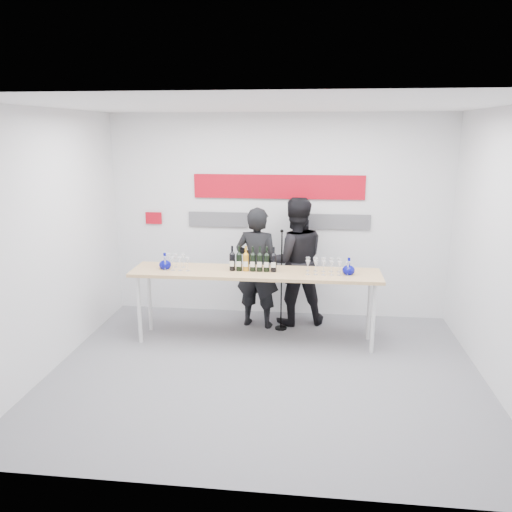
{
  "coord_description": "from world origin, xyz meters",
  "views": [
    {
      "loc": [
        0.5,
        -5.31,
        2.75
      ],
      "look_at": [
        -0.22,
        0.98,
        1.15
      ],
      "focal_mm": 35.0,
      "sensor_mm": 36.0,
      "label": 1
    }
  ],
  "objects_px": {
    "presenter_left": "(257,268)",
    "presenter_right": "(295,261)",
    "mic_stand": "(281,299)",
    "tasting_table": "(255,277)"
  },
  "relations": [
    {
      "from": "tasting_table",
      "to": "mic_stand",
      "type": "relative_size",
      "value": 2.24
    },
    {
      "from": "presenter_left",
      "to": "presenter_right",
      "type": "distance_m",
      "value": 0.56
    },
    {
      "from": "presenter_left",
      "to": "presenter_right",
      "type": "xyz_separation_m",
      "value": [
        0.52,
        0.19,
        0.06
      ]
    },
    {
      "from": "tasting_table",
      "to": "mic_stand",
      "type": "height_order",
      "value": "mic_stand"
    },
    {
      "from": "tasting_table",
      "to": "mic_stand",
      "type": "bearing_deg",
      "value": 54.44
    },
    {
      "from": "presenter_left",
      "to": "mic_stand",
      "type": "height_order",
      "value": "presenter_left"
    },
    {
      "from": "tasting_table",
      "to": "mic_stand",
      "type": "distance_m",
      "value": 0.71
    },
    {
      "from": "presenter_right",
      "to": "mic_stand",
      "type": "distance_m",
      "value": 0.59
    },
    {
      "from": "presenter_left",
      "to": "presenter_right",
      "type": "bearing_deg",
      "value": -149.21
    },
    {
      "from": "presenter_left",
      "to": "mic_stand",
      "type": "bearing_deg",
      "value": 175.11
    }
  ]
}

